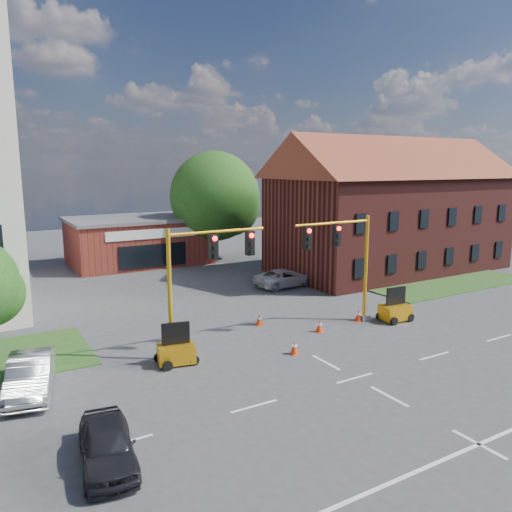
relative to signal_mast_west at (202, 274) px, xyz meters
name	(u,v)px	position (x,y,z in m)	size (l,w,h in m)	color
ground	(355,378)	(4.36, -6.00, -3.92)	(120.00, 120.00, 0.00)	#414143
grass_verge_ne	(455,285)	(22.36, 3.00, -3.88)	(14.00, 4.00, 0.08)	#28491B
lane_markings	(409,407)	(4.36, -9.00, -3.91)	(60.00, 36.00, 0.01)	white
brick_shop	(138,240)	(4.36, 23.99, -1.76)	(12.40, 8.40, 4.30)	maroon
townhouse_row	(391,202)	(22.36, 10.00, 2.01)	(21.00, 11.00, 11.50)	#511C18
tree_large	(219,199)	(11.28, 21.08, 2.00)	(8.76, 8.34, 10.35)	#372614
signal_mast_west	(202,274)	(0.00, 0.00, 0.00)	(5.30, 0.60, 6.20)	gray
signal_mast_east	(344,257)	(8.71, 0.00, 0.00)	(5.30, 0.60, 6.20)	gray
trailer_west	(176,352)	(-1.66, -0.62, -3.33)	(1.84, 1.41, 1.88)	orange
trailer_east	(395,311)	(11.82, -1.03, -3.32)	(1.81, 1.31, 1.93)	orange
cone_a	(294,347)	(3.70, -2.39, -3.58)	(0.40, 0.40, 0.70)	#FF3C0D
cone_b	(259,320)	(4.51, 2.27, -3.58)	(0.40, 0.40, 0.70)	#FF3C0D
cone_c	(319,326)	(6.76, -0.39, -3.58)	(0.40, 0.40, 0.70)	#FF3C0D
cone_d	(358,316)	(9.91, 0.00, -3.58)	(0.40, 0.40, 0.70)	#FF3C0D
pickup_white	(285,278)	(10.94, 9.28, -3.25)	(2.21, 4.80, 1.33)	silver
sedan_dark	(107,444)	(-6.38, -6.96, -3.25)	(1.58, 3.93, 1.34)	black
sedan_silver_front	(30,375)	(-7.77, -0.47, -3.17)	(1.60, 4.58, 1.51)	#939599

